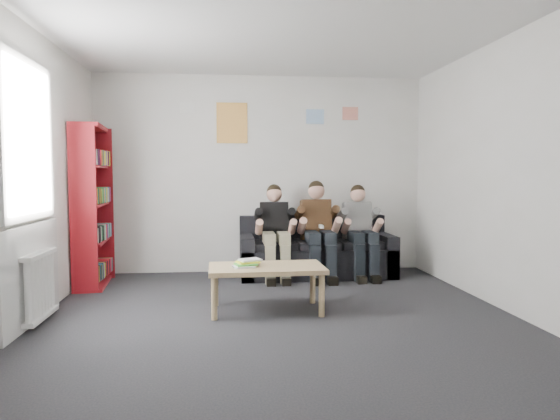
# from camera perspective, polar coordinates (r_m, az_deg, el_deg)

# --- Properties ---
(room_shell) EXTENTS (5.00, 5.00, 5.00)m
(room_shell) POSITION_cam_1_polar(r_m,az_deg,el_deg) (4.44, 0.06, 4.16)
(room_shell) COLOR black
(room_shell) RESTS_ON ground
(sofa) EXTENTS (2.01, 0.82, 0.78)m
(sofa) POSITION_cam_1_polar(r_m,az_deg,el_deg) (6.72, 4.10, -5.06)
(sofa) COLOR black
(sofa) RESTS_ON ground
(bookshelf) EXTENTS (0.29, 0.87, 1.93)m
(bookshelf) POSITION_cam_1_polar(r_m,az_deg,el_deg) (6.42, -20.54, 0.42)
(bookshelf) COLOR maroon
(bookshelf) RESTS_ON ground
(coffee_table) EXTENTS (1.12, 0.62, 0.45)m
(coffee_table) POSITION_cam_1_polar(r_m,az_deg,el_deg) (4.93, -1.56, -7.02)
(coffee_table) COLOR tan
(coffee_table) RESTS_ON ground
(game_cases) EXTENTS (0.27, 0.25, 0.06)m
(game_cases) POSITION_cam_1_polar(r_m,az_deg,el_deg) (4.90, -3.81, -6.08)
(game_cases) COLOR silver
(game_cases) RESTS_ON coffee_table
(person_left) EXTENTS (0.37, 0.80, 1.22)m
(person_left) POSITION_cam_1_polar(r_m,az_deg,el_deg) (6.42, -0.53, -2.54)
(person_left) COLOR black
(person_left) RESTS_ON sofa
(person_middle) EXTENTS (0.39, 0.85, 1.27)m
(person_middle) POSITION_cam_1_polar(r_m,az_deg,el_deg) (6.49, 4.41, -2.32)
(person_middle) COLOR #4F321A
(person_middle) RESTS_ON sofa
(person_right) EXTENTS (0.37, 0.79, 1.21)m
(person_right) POSITION_cam_1_polar(r_m,az_deg,el_deg) (6.62, 9.20, -2.41)
(person_right) COLOR silver
(person_right) RESTS_ON sofa
(radiator) EXTENTS (0.10, 0.64, 0.60)m
(radiator) POSITION_cam_1_polar(r_m,az_deg,el_deg) (5.01, -25.72, -7.77)
(radiator) COLOR white
(radiator) RESTS_ON ground
(window) EXTENTS (0.05, 1.30, 2.36)m
(window) POSITION_cam_1_polar(r_m,az_deg,el_deg) (4.95, -26.76, -0.01)
(window) COLOR white
(window) RESTS_ON room_shell
(poster_large) EXTENTS (0.42, 0.01, 0.55)m
(poster_large) POSITION_cam_1_polar(r_m,az_deg,el_deg) (6.94, -5.51, 9.87)
(poster_large) COLOR #DAC64D
(poster_large) RESTS_ON room_shell
(poster_blue) EXTENTS (0.25, 0.01, 0.20)m
(poster_blue) POSITION_cam_1_polar(r_m,az_deg,el_deg) (7.06, 4.02, 10.59)
(poster_blue) COLOR #469AEF
(poster_blue) RESTS_ON room_shell
(poster_pink) EXTENTS (0.22, 0.01, 0.18)m
(poster_pink) POSITION_cam_1_polar(r_m,az_deg,el_deg) (7.17, 8.03, 10.87)
(poster_pink) COLOR #D643A1
(poster_pink) RESTS_ON room_shell
(poster_sign) EXTENTS (0.20, 0.01, 0.14)m
(poster_sign) POSITION_cam_1_polar(r_m,az_deg,el_deg) (6.99, -10.55, 11.44)
(poster_sign) COLOR white
(poster_sign) RESTS_ON room_shell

